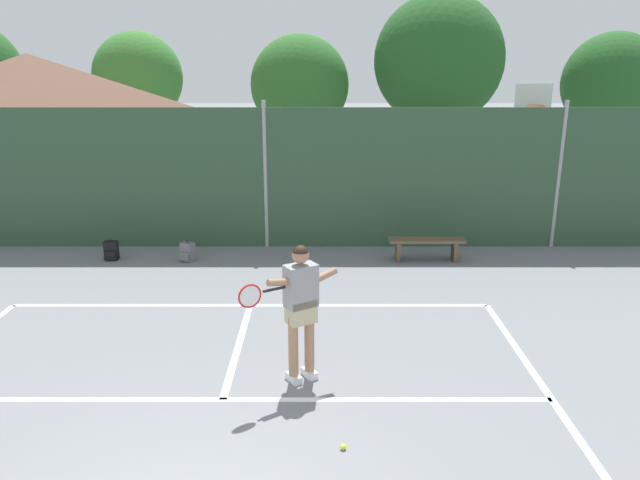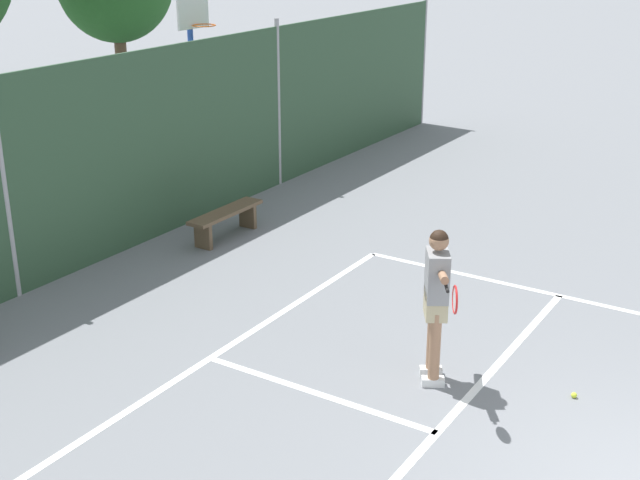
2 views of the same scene
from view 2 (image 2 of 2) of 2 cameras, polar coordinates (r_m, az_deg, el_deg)
name	(u,v)px [view 2 (image 2 of 2)]	position (r m, az deg, el deg)	size (l,w,h in m)	color
chainlink_fence	(4,191)	(12.40, -20.31, 3.11)	(26.09, 0.09, 3.27)	#2D4C33
basketball_hoop	(194,60)	(18.08, -8.40, 11.77)	(0.90, 0.67, 3.55)	#284CB2
tennis_player	(437,293)	(9.62, 7.79, -3.54)	(1.21, 0.87, 1.85)	silver
tennis_ball	(574,395)	(10.11, 16.59, -9.89)	(0.07, 0.07, 0.07)	#CCE033
courtside_bench	(226,217)	(14.34, -6.30, 1.52)	(1.60, 0.36, 0.48)	brown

